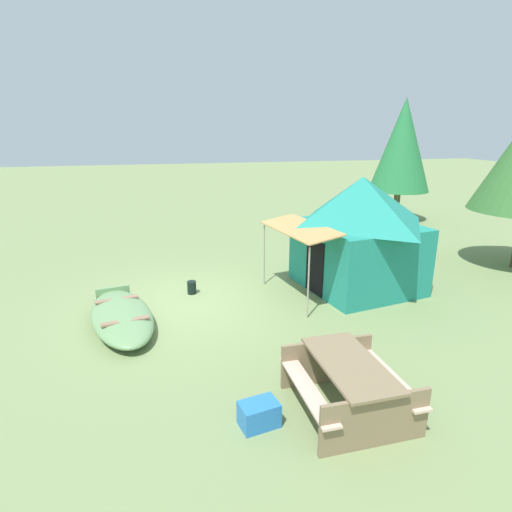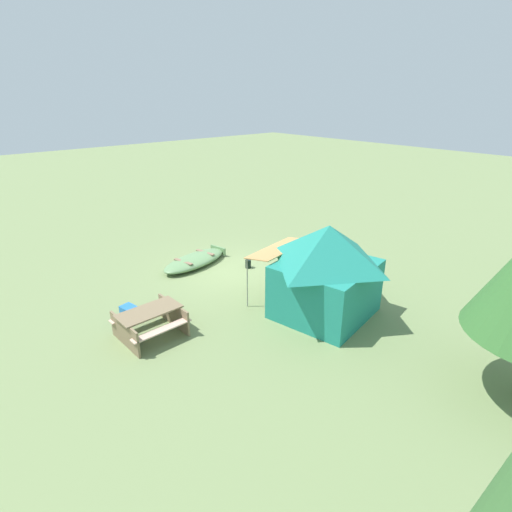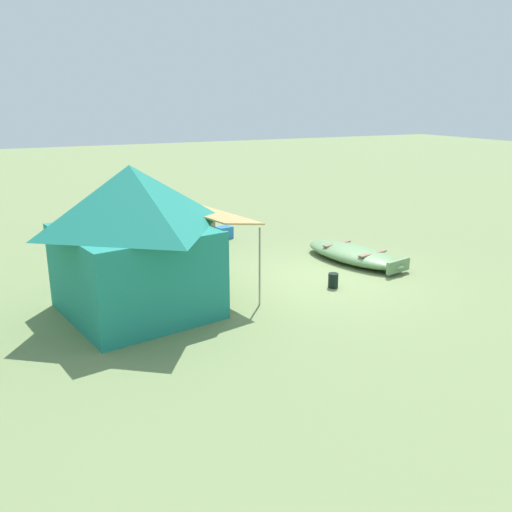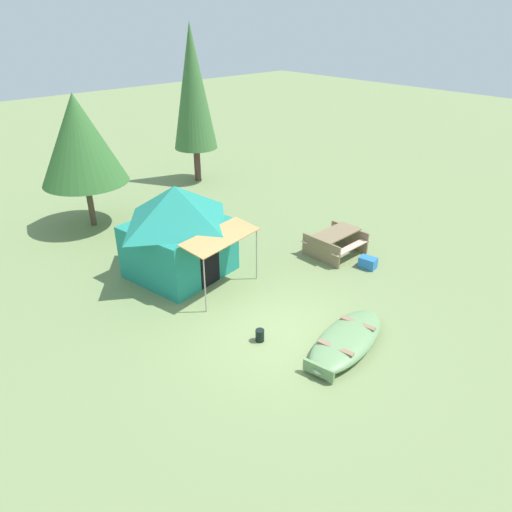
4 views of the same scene
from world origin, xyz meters
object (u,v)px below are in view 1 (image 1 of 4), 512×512
object	(u,v)px
picnic_table	(349,381)
pine_tree_back_left	(402,145)
beached_rowboat	(121,316)
cooler_box	(259,414)
fuel_can	(192,287)
canvas_cabin_tent	(359,232)

from	to	relation	value
picnic_table	pine_tree_back_left	world-z (taller)	pine_tree_back_left
beached_rowboat	picnic_table	bearing A→B (deg)	42.65
picnic_table	pine_tree_back_left	xyz separation A→B (m)	(-11.60, 7.79, 2.72)
cooler_box	fuel_can	xyz separation A→B (m)	(-5.04, -0.46, -0.02)
canvas_cabin_tent	picnic_table	world-z (taller)	canvas_cabin_tent
beached_rowboat	cooler_box	world-z (taller)	beached_rowboat
cooler_box	pine_tree_back_left	xyz separation A→B (m)	(-11.62, 9.11, 3.04)
canvas_cabin_tent	picnic_table	xyz separation A→B (m)	(4.52, -2.36, -0.97)
canvas_cabin_tent	pine_tree_back_left	xyz separation A→B (m)	(-7.08, 5.43, 1.76)
picnic_table	cooler_box	world-z (taller)	picnic_table
cooler_box	picnic_table	bearing A→B (deg)	90.60
pine_tree_back_left	canvas_cabin_tent	bearing A→B (deg)	-37.47
picnic_table	pine_tree_back_left	distance (m)	14.24
beached_rowboat	picnic_table	distance (m)	4.96
cooler_box	fuel_can	bearing A→B (deg)	-174.73
picnic_table	pine_tree_back_left	size ratio (longest dim) A/B	0.34
canvas_cabin_tent	fuel_can	xyz separation A→B (m)	(-0.51, -4.15, -1.30)
cooler_box	pine_tree_back_left	distance (m)	15.07
canvas_cabin_tent	fuel_can	distance (m)	4.37
pine_tree_back_left	picnic_table	bearing A→B (deg)	-33.88
beached_rowboat	canvas_cabin_tent	bearing A→B (deg)	98.73
beached_rowboat	fuel_can	size ratio (longest dim) A/B	9.81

